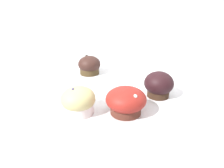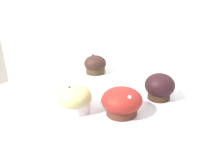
{
  "view_description": "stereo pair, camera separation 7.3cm",
  "coord_description": "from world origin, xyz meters",
  "px_view_note": "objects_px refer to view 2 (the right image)",
  "views": [
    {
      "loc": [
        0.21,
        -0.6,
        1.24
      ],
      "look_at": [
        -0.08,
        0.0,
        0.96
      ],
      "focal_mm": 35.0,
      "sensor_mm": 36.0,
      "label": 1
    },
    {
      "loc": [
        0.27,
        -0.56,
        1.24
      ],
      "look_at": [
        -0.08,
        0.0,
        0.96
      ],
      "focal_mm": 35.0,
      "sensor_mm": 36.0,
      "label": 2
    }
  ],
  "objects_px": {
    "muffin_back_left": "(121,101)",
    "muffin_back_right": "(95,65)",
    "muffin_front_left": "(159,87)",
    "muffin_front_center": "(75,99)"
  },
  "relations": [
    {
      "from": "muffin_back_left",
      "to": "muffin_back_right",
      "type": "height_order",
      "value": "muffin_back_left"
    },
    {
      "from": "muffin_front_center",
      "to": "muffin_front_left",
      "type": "bearing_deg",
      "value": 49.56
    },
    {
      "from": "muffin_front_center",
      "to": "muffin_front_left",
      "type": "relative_size",
      "value": 1.02
    },
    {
      "from": "muffin_front_center",
      "to": "muffin_front_left",
      "type": "height_order",
      "value": "muffin_front_left"
    },
    {
      "from": "muffin_back_right",
      "to": "muffin_front_left",
      "type": "distance_m",
      "value": 0.34
    },
    {
      "from": "muffin_front_center",
      "to": "muffin_back_left",
      "type": "distance_m",
      "value": 0.14
    },
    {
      "from": "muffin_back_left",
      "to": "muffin_front_left",
      "type": "distance_m",
      "value": 0.16
    },
    {
      "from": "muffin_front_left",
      "to": "muffin_back_left",
      "type": "bearing_deg",
      "value": -111.18
    },
    {
      "from": "muffin_back_left",
      "to": "muffin_back_right",
      "type": "bearing_deg",
      "value": 138.1
    },
    {
      "from": "muffin_back_right",
      "to": "muffin_front_left",
      "type": "bearing_deg",
      "value": -15.05
    }
  ]
}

